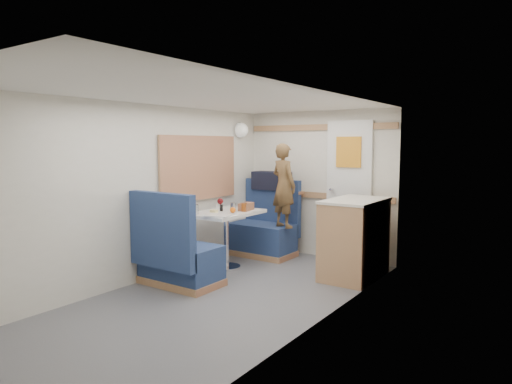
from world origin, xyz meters
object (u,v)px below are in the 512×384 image
Objects in this scene: tray at (221,215)px; wine_glass at (220,202)px; duffel_bag at (271,181)px; orange_fruit at (233,210)px; bench_far at (264,234)px; pepper_grinder at (221,208)px; tumbler_right at (233,208)px; dinette_table at (226,224)px; person at (284,186)px; bench_near at (177,259)px; salt_grinder at (218,208)px; cheese_block at (214,211)px; beer_glass at (244,207)px; bread_loaf at (246,207)px; galley_counter at (354,238)px; dome_light at (241,130)px; tumbler_left at (196,209)px.

wine_glass is (-0.20, 0.23, 0.11)m from tray.
orange_fruit is at bearing -78.55° from duffel_bag.
pepper_grinder is at bearing -92.55° from bench_far.
dinette_table is at bearing 170.49° from tumbler_right.
dinette_table is 5.48× the size of wine_glass.
dinette_table is 0.83× the size of person.
wine_glass is (-0.43, -0.79, -0.16)m from person.
person is at bearing -41.13° from duffel_bag.
salt_grinder is at bearing 95.34° from bench_near.
beer_glass reaches higher than cheese_block.
tray is 0.31m from pepper_grinder.
salt_grinder is at bearing -94.54° from bench_far.
beer_glass reaches higher than bread_loaf.
bench_far is 1.51m from galley_counter.
dome_light is at bearing 110.72° from wine_glass.
orange_fruit is (0.61, -0.99, -0.98)m from dome_light.
duffel_bag reaches higher than tumbler_left.
galley_counter is at bearing 18.25° from beer_glass.
galley_counter is at bearing 32.08° from tray.
bench_far is 6.25× the size of wine_glass.
orange_fruit is (0.07, 0.14, 0.04)m from tray.
tumbler_left is (-1.63, -0.92, 0.31)m from galley_counter.
dinette_table is 7.62× the size of tumbler_right.
wine_glass is at bearing 130.34° from tray.
wine_glass is at bearing 80.43° from person.
orange_fruit is 0.77× the size of pepper_grinder.
duffel_bag is 0.96m from bread_loaf.
person is at bearing 61.35° from wine_glass.
salt_grinder is (-1.54, -0.62, 0.30)m from galley_counter.
bench_near is at bearing -97.93° from bread_loaf.
tumbler_right is at bearing 92.57° from tray.
dome_light is at bearing 108.94° from salt_grinder.
pepper_grinder is at bearing 39.74° from wine_glass.
bench_far is 1.34m from tumbler_left.
tumbler_right is (0.30, 0.35, 0.00)m from tumbler_left.
bread_loaf is (0.20, 0.26, -0.08)m from wine_glass.
galley_counter is at bearing 20.54° from dinette_table.
tumbler_right is (-0.01, 0.26, 0.05)m from tray.
duffel_bag is 2.34× the size of bread_loaf.
cheese_block is at bearing -107.47° from bread_loaf.
dome_light is at bearing 110.09° from cheese_block.
bread_loaf is (-0.23, -0.53, -0.24)m from person.
tumbler_left is 0.32m from salt_grinder.
beer_glass is at bearing -75.56° from bench_far.
tumbler_right reaches higher than dinette_table.
orange_fruit reaches higher than tray.
orange_fruit is at bearing 62.10° from tray.
tumbler_right is at bearing 12.72° from salt_grinder.
wine_glass is (0.34, -0.89, -0.91)m from dome_light.
duffel_bag is at bearing 85.62° from tumbler_left.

